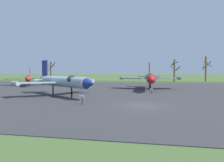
% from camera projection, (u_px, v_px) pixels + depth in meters
% --- Properties ---
extents(ground_plane, '(600.00, 600.00, 0.00)m').
position_uv_depth(ground_plane, '(143.00, 106.00, 21.44)').
color(ground_plane, '#425B2D').
extents(asphalt_apron, '(104.01, 56.43, 0.05)m').
position_uv_depth(asphalt_apron, '(148.00, 91.00, 38.02)').
color(asphalt_apron, '#333335').
rests_on(asphalt_apron, ground).
extents(grass_verge_strip, '(164.01, 12.00, 0.06)m').
position_uv_depth(grass_verge_strip, '(152.00, 82.00, 71.53)').
color(grass_verge_strip, '#354827').
rests_on(grass_verge_strip, ground).
extents(jet_fighter_front_left, '(11.93, 16.57, 5.46)m').
position_uv_depth(jet_fighter_front_left, '(150.00, 78.00, 40.86)').
color(jet_fighter_front_left, '#565B60').
rests_on(jet_fighter_front_left, ground).
extents(info_placard_front_left, '(0.55, 0.34, 0.85)m').
position_uv_depth(info_placard_front_left, '(152.00, 91.00, 32.81)').
color(info_placard_front_left, black).
rests_on(info_placard_front_left, ground).
extents(jet_fighter_front_right, '(12.61, 11.63, 5.22)m').
position_uv_depth(jet_fighter_front_right, '(62.00, 81.00, 29.89)').
color(jet_fighter_front_right, '#8EA3B2').
rests_on(jet_fighter_front_right, ground).
extents(info_placard_front_right, '(0.63, 0.27, 1.00)m').
position_uv_depth(info_placard_front_right, '(82.00, 99.00, 22.16)').
color(info_placard_front_right, black).
rests_on(info_placard_front_right, ground).
extents(jet_fighter_rear_center, '(10.79, 12.32, 4.59)m').
position_uv_depth(jet_fighter_rear_center, '(29.00, 78.00, 51.63)').
color(jet_fighter_rear_center, '#4C6B47').
rests_on(jet_fighter_rear_center, ground).
extents(bare_tree_far_left, '(2.69, 3.04, 7.22)m').
position_uv_depth(bare_tree_far_left, '(51.00, 70.00, 79.58)').
color(bare_tree_far_left, brown).
rests_on(bare_tree_far_left, ground).
extents(bare_tree_left_of_center, '(3.60, 3.59, 7.46)m').
position_uv_depth(bare_tree_left_of_center, '(175.00, 70.00, 71.35)').
color(bare_tree_left_of_center, brown).
rests_on(bare_tree_left_of_center, ground).
extents(bare_tree_center, '(3.17, 3.75, 8.65)m').
position_uv_depth(bare_tree_center, '(206.00, 68.00, 73.22)').
color(bare_tree_center, brown).
rests_on(bare_tree_center, ground).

